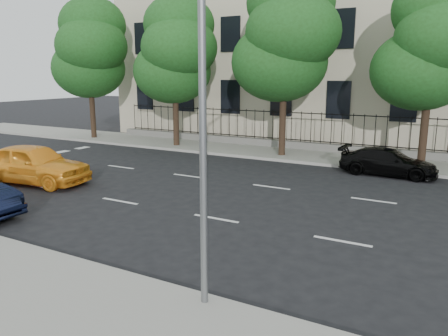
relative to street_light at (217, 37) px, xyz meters
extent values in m
plane|color=black|center=(-2.50, 1.77, -5.15)|extent=(120.00, 120.00, 0.00)
cube|color=gray|center=(-2.50, -2.23, -5.07)|extent=(60.00, 4.00, 0.15)
cube|color=gray|center=(-2.50, 15.77, -5.07)|extent=(60.00, 4.00, 0.15)
cube|color=beige|center=(-2.50, 24.77, 3.85)|extent=(34.00, 12.00, 18.00)
cube|color=slate|center=(-2.50, 17.47, -4.80)|extent=(30.00, 0.50, 0.40)
cube|color=black|center=(-2.50, 17.47, -4.50)|extent=(28.80, 0.05, 0.05)
cube|color=black|center=(-2.50, 17.47, -2.90)|extent=(28.80, 0.05, 0.05)
cylinder|color=slate|center=(0.00, -0.53, -1.00)|extent=(0.14, 0.14, 8.00)
cylinder|color=#382619|center=(-18.50, 14.97, -3.42)|extent=(0.36, 0.36, 3.15)
ellipsoid|color=#1D4818|center=(-18.90, 15.27, -0.29)|extent=(4.94, 4.94, 4.06)
ellipsoid|color=#1D4818|center=(-18.00, 14.77, 1.14)|extent=(4.68, 4.68, 3.85)
ellipsoid|color=#1D4818|center=(-18.40, 15.37, 2.57)|extent=(4.42, 4.42, 3.64)
cylinder|color=#382619|center=(-11.50, 14.97, -3.51)|extent=(0.36, 0.36, 2.97)
ellipsoid|color=#1D4818|center=(-11.90, 15.27, -0.52)|extent=(4.75, 4.75, 3.90)
ellipsoid|color=#1D4818|center=(-11.00, 14.77, 0.85)|extent=(4.50, 4.50, 3.70)
ellipsoid|color=#1D4818|center=(-11.40, 15.37, 2.23)|extent=(4.25, 4.25, 3.50)
cylinder|color=#382619|center=(-4.50, 14.97, -3.34)|extent=(0.36, 0.36, 3.32)
ellipsoid|color=#1D4818|center=(-4.90, 15.27, -0.05)|extent=(5.13, 5.13, 4.21)
ellipsoid|color=#1D4818|center=(-4.00, 14.77, 1.43)|extent=(4.86, 4.86, 4.00)
ellipsoid|color=#1D4818|center=(-4.40, 15.37, 2.92)|extent=(4.59, 4.59, 3.78)
cylinder|color=#382619|center=(2.50, 14.97, -3.46)|extent=(0.36, 0.36, 3.08)
ellipsoid|color=#1D4818|center=(2.10, 15.27, -0.48)|extent=(4.56, 4.56, 3.74)
ellipsoid|color=#1D4818|center=(3.00, 14.77, 0.84)|extent=(4.32, 4.32, 3.55)
ellipsoid|color=#1D4818|center=(2.60, 15.37, 2.16)|extent=(4.08, 4.08, 3.36)
imported|color=#FFA324|center=(-11.44, 4.58, -4.32)|extent=(5.10, 2.61, 1.66)
imported|color=black|center=(1.26, 13.27, -4.53)|extent=(4.28, 1.86, 1.23)
camera|label=1|loc=(4.09, -7.16, -0.64)|focal=35.00mm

